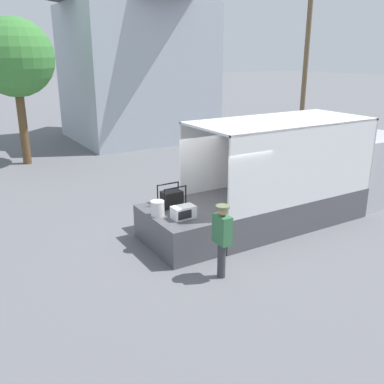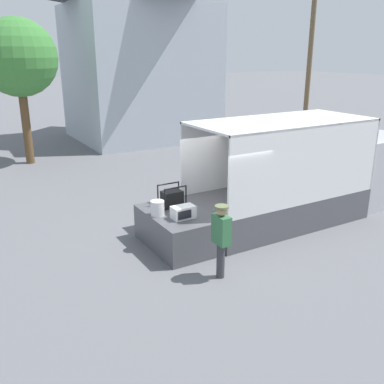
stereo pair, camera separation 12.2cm
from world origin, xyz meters
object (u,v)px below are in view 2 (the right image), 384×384
at_px(worker_person, 221,234).
at_px(street_tree, 18,58).
at_px(orange_bucket, 158,208).
at_px(microwave, 183,212).
at_px(box_truck, 321,183).
at_px(utility_pole, 310,59).
at_px(portable_generator, 173,198).

distance_m(worker_person, street_tree, 13.34).
bearing_deg(orange_bucket, microwave, -45.83).
bearing_deg(box_truck, utility_pole, 47.69).
distance_m(portable_generator, street_tree, 11.08).
relative_size(orange_bucket, utility_pole, 0.05).
bearing_deg(worker_person, street_tree, 97.24).
bearing_deg(worker_person, utility_pole, 40.03).
height_order(box_truck, utility_pole, utility_pole).
distance_m(microwave, orange_bucket, 0.66).
xyz_separation_m(box_truck, orange_bucket, (-5.52, 0.08, 0.17)).
bearing_deg(portable_generator, orange_bucket, -147.92).
distance_m(microwave, utility_pole, 17.48).
relative_size(microwave, street_tree, 0.09).
xyz_separation_m(portable_generator, street_tree, (-1.70, 10.42, 3.35)).
height_order(box_truck, orange_bucket, box_truck).
relative_size(worker_person, street_tree, 0.27).
relative_size(box_truck, worker_person, 4.44).
relative_size(microwave, portable_generator, 0.86).
xyz_separation_m(microwave, utility_pole, (13.89, 10.09, 3.29)).
distance_m(box_truck, portable_generator, 4.92).
bearing_deg(microwave, orange_bucket, 134.17).
distance_m(portable_generator, utility_pole, 16.85).
bearing_deg(microwave, street_tree, 97.73).
relative_size(box_truck, microwave, 13.31).
bearing_deg(worker_person, microwave, 93.54).
relative_size(worker_person, utility_pole, 0.20).
relative_size(orange_bucket, street_tree, 0.06).
xyz_separation_m(utility_pole, street_tree, (-15.42, 1.19, 0.13)).
height_order(utility_pole, street_tree, utility_pole).
distance_m(portable_generator, worker_person, 2.36).
height_order(microwave, orange_bucket, orange_bucket).
distance_m(orange_bucket, worker_person, 2.05).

